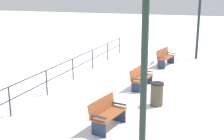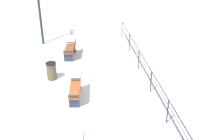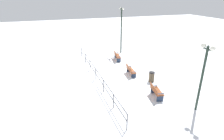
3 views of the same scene
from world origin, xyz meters
name	(u,v)px [view 1 (image 1 of 3)]	position (x,y,z in m)	size (l,w,h in m)	color
ground_plane	(146,88)	(0.00, 0.00, 0.00)	(80.00, 80.00, 0.00)	white
bench_nearest	(107,113)	(-0.14, -4.11, 0.46)	(0.79, 1.43, 0.89)	brown
bench_second	(141,77)	(-0.23, 0.01, 0.45)	(0.68, 1.60, 0.85)	brown
bench_third	(165,57)	(0.01, 4.14, 0.49)	(0.79, 1.71, 0.93)	brown
lamppost_near	(145,47)	(1.45, -6.23, 2.89)	(0.29, 0.95, 4.19)	#1E2D23
lamppost_middle	(200,4)	(1.45, 6.58, 3.23)	(0.24, 1.09, 5.27)	#1E2D23
waterfront_railing	(73,65)	(-3.39, 0.00, 0.69)	(0.05, 13.20, 1.01)	#26282D
trash_bin	(157,94)	(0.84, -1.80, 0.42)	(0.47, 0.47, 0.84)	brown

